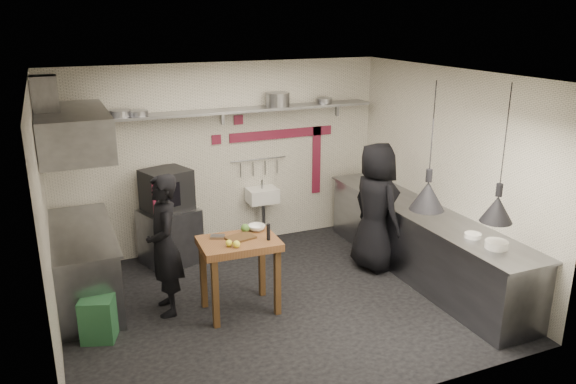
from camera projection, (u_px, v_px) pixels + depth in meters
name	position (u px, v px, depth m)	size (l,w,h in m)	color
floor	(276.00, 303.00, 7.00)	(5.00, 5.00, 0.00)	black
ceiling	(275.00, 76.00, 6.16)	(5.00, 5.00, 0.00)	beige
wall_back	(223.00, 157.00, 8.42)	(5.00, 0.04, 2.80)	silver
wall_front	(369.00, 268.00, 4.74)	(5.00, 0.04, 2.80)	silver
wall_left	(45.00, 227.00, 5.64)	(0.04, 4.20, 2.80)	silver
wall_right	(448.00, 174.00, 7.52)	(0.04, 4.20, 2.80)	silver
red_band_horiz	(282.00, 134.00, 8.67)	(1.70, 0.02, 0.14)	maroon
red_band_vert	(316.00, 160.00, 9.05)	(0.14, 0.02, 1.10)	maroon
red_tile_a	(238.00, 120.00, 8.33)	(0.14, 0.02, 0.14)	maroon
red_tile_b	(216.00, 140.00, 8.28)	(0.14, 0.02, 0.14)	maroon
back_shelf	(225.00, 111.00, 8.04)	(4.60, 0.34, 0.04)	slate
shelf_bracket_left	(86.00, 126.00, 7.49)	(0.04, 0.06, 0.24)	slate
shelf_bracket_mid	(222.00, 116.00, 8.21)	(0.04, 0.06, 0.24)	slate
shelf_bracket_right	(337.00, 108.00, 8.92)	(0.04, 0.06, 0.24)	slate
pan_far_left	(120.00, 113.00, 7.48)	(0.28, 0.28, 0.09)	slate
pan_mid_left	(139.00, 113.00, 7.57)	(0.25, 0.25, 0.07)	slate
stock_pot	(278.00, 100.00, 8.32)	(0.35, 0.35, 0.20)	slate
pan_right	(324.00, 101.00, 8.62)	(0.24, 0.24, 0.08)	slate
oven_stand	(170.00, 236.00, 8.06)	(0.72, 0.65, 0.80)	slate
combi_oven	(167.00, 190.00, 7.89)	(0.59, 0.55, 0.58)	black
oven_door	(167.00, 196.00, 7.62)	(0.44, 0.03, 0.46)	maroon
oven_glass	(168.00, 196.00, 7.61)	(0.37, 0.02, 0.34)	black
hand_sink	(262.00, 195.00, 8.66)	(0.46, 0.34, 0.22)	white
sink_tap	(262.00, 184.00, 8.60)	(0.03, 0.03, 0.14)	slate
sink_drain	(264.00, 223.00, 8.75)	(0.06, 0.06, 0.66)	slate
utensil_rail	(259.00, 159.00, 8.62)	(0.02, 0.02, 0.90)	slate
counter_right	(422.00, 244.00, 7.68)	(0.70, 3.80, 0.90)	slate
counter_right_top	(424.00, 212.00, 7.54)	(0.76, 3.90, 0.03)	slate
plate_stack	(496.00, 245.00, 6.30)	(0.25, 0.25, 0.09)	white
small_bowl_right	(473.00, 235.00, 6.62)	(0.20, 0.20, 0.05)	white
counter_left	(85.00, 267.00, 6.98)	(0.70, 1.90, 0.90)	slate
counter_left_top	(80.00, 232.00, 6.84)	(0.76, 2.00, 0.03)	slate
extractor_hood	(73.00, 132.00, 6.48)	(0.78, 1.60, 0.50)	slate
hood_duct	(45.00, 98.00, 6.27)	(0.28, 0.28, 0.50)	slate
green_bin	(99.00, 318.00, 6.19)	(0.36, 0.36, 0.50)	#235733
prep_table	(240.00, 276.00, 6.71)	(0.92, 0.64, 0.92)	brown
cutting_board	(240.00, 238.00, 6.61)	(0.32, 0.22, 0.03)	#51351B
pepper_mill	(268.00, 232.00, 6.54)	(0.04, 0.04, 0.20)	black
lemon_a	(229.00, 243.00, 6.38)	(0.08, 0.08, 0.08)	yellow
lemon_b	(237.00, 244.00, 6.36)	(0.08, 0.08, 0.08)	yellow
veg_ball	(245.00, 228.00, 6.80)	(0.11, 0.11, 0.11)	#4B7D30
steel_tray	(218.00, 237.00, 6.63)	(0.17, 0.11, 0.03)	slate
bowl	(257.00, 228.00, 6.86)	(0.21, 0.21, 0.07)	white
heat_lamp_near	(431.00, 147.00, 5.97)	(0.38, 0.38, 1.41)	black
heat_lamp_far	(504.00, 155.00, 5.81)	(0.35, 0.35, 1.48)	black
chef_left	(164.00, 245.00, 6.58)	(0.63, 0.41, 1.71)	black
chef_right	(376.00, 207.00, 7.74)	(0.88, 0.58, 1.81)	black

